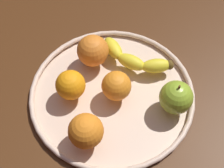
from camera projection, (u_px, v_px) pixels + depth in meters
The scene contains 8 objects.
ground_plane at pixel (112, 100), 77.22cm from camera, with size 150.89×150.89×4.00cm, color #482711.
fruit_bowl at pixel (112, 93), 74.79cm from camera, with size 38.36×38.36×1.80cm.
banana at pixel (135, 59), 77.11cm from camera, with size 19.31×8.44×3.43cm.
apple at pixel (176, 97), 68.84cm from camera, with size 7.36×7.36×8.16cm.
orange_front_left at pixel (86, 131), 64.50cm from camera, with size 7.33×7.33×7.33cm, color orange.
orange_front_right at pixel (115, 87), 70.67cm from camera, with size 6.69×6.69×6.69cm, color orange.
orange_center at pixel (71, 85), 70.96cm from camera, with size 6.75×6.75×6.75cm, color orange.
orange_back_left at pixel (93, 51), 75.82cm from camera, with size 7.58×7.58×7.58cm, color orange.
Camera 1 is at (23.21, -31.93, 64.48)cm, focal length 51.54 mm.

